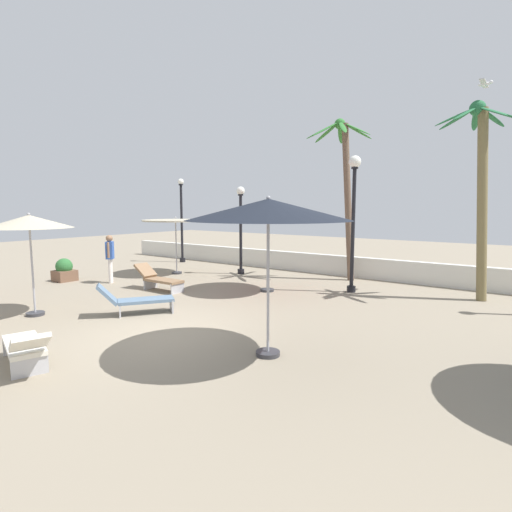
% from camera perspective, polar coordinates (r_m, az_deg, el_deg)
% --- Properties ---
extents(ground_plane, '(56.00, 56.00, 0.00)m').
position_cam_1_polar(ground_plane, '(9.14, -12.32, -10.77)').
color(ground_plane, gray).
extents(boundary_wall, '(25.20, 0.30, 0.80)m').
position_cam_1_polar(boundary_wall, '(16.49, 12.47, -1.39)').
color(boundary_wall, silver).
rests_on(boundary_wall, ground_plane).
extents(patio_umbrella_0, '(2.71, 2.71, 2.87)m').
position_cam_1_polar(patio_umbrella_0, '(12.98, 1.63, 6.11)').
color(patio_umbrella_0, '#333338').
rests_on(patio_umbrella_0, ground_plane).
extents(patio_umbrella_1, '(2.08, 2.08, 2.62)m').
position_cam_1_polar(patio_umbrella_1, '(11.52, -29.47, 4.13)').
color(patio_umbrella_1, '#333338').
rests_on(patio_umbrella_1, ground_plane).
extents(patio_umbrella_2, '(3.02, 3.02, 2.96)m').
position_cam_1_polar(patio_umbrella_2, '(7.25, 1.77, 6.48)').
color(patio_umbrella_2, '#333338').
rests_on(patio_umbrella_2, ground_plane).
extents(patio_umbrella_3, '(2.67, 2.67, 2.36)m').
position_cam_1_polar(patio_umbrella_3, '(16.77, -11.32, 4.69)').
color(patio_umbrella_3, '#333338').
rests_on(patio_umbrella_3, ground_plane).
extents(palm_tree_0, '(2.47, 2.37, 6.00)m').
position_cam_1_polar(palm_tree_0, '(15.57, 12.50, 10.66)').
color(palm_tree_0, brown).
rests_on(palm_tree_0, ground_plane).
extents(palm_tree_1, '(2.25, 2.21, 5.78)m').
position_cam_1_polar(palm_tree_1, '(13.49, 29.22, 9.62)').
color(palm_tree_1, olive).
rests_on(palm_tree_1, ground_plane).
extents(lamp_post_1, '(0.39, 0.39, 4.36)m').
position_cam_1_polar(lamp_post_1, '(13.23, 13.66, 6.73)').
color(lamp_post_1, black).
rests_on(lamp_post_1, ground_plane).
extents(lamp_post_2, '(0.29, 0.29, 4.12)m').
position_cam_1_polar(lamp_post_2, '(20.35, -10.50, 5.30)').
color(lamp_post_2, black).
rests_on(lamp_post_2, ground_plane).
extents(lamp_post_3, '(0.34, 0.34, 3.57)m').
position_cam_1_polar(lamp_post_3, '(16.43, -2.18, 4.67)').
color(lamp_post_3, black).
rests_on(lamp_post_3, ground_plane).
extents(lounge_chair_0, '(1.94, 1.07, 0.83)m').
position_cam_1_polar(lounge_chair_0, '(8.09, -29.87, -10.95)').
color(lounge_chair_0, '#B7B7BC').
rests_on(lounge_chair_0, ground_plane).
extents(lounge_chair_1, '(1.89, 0.59, 0.84)m').
position_cam_1_polar(lounge_chair_1, '(13.76, -13.65, -3.10)').
color(lounge_chair_1, '#B7B7BC').
rests_on(lounge_chair_1, ground_plane).
extents(lounge_chair_2, '(1.52, 1.87, 0.84)m').
position_cam_1_polar(lounge_chair_2, '(10.87, -16.67, -5.94)').
color(lounge_chair_2, '#B7B7BC').
rests_on(lounge_chair_2, ground_plane).
extents(guest_0, '(0.42, 0.42, 1.75)m').
position_cam_1_polar(guest_0, '(15.49, -19.99, 0.29)').
color(guest_0, silver).
rests_on(guest_0, ground_plane).
extents(seagull_0, '(0.38, 1.07, 0.14)m').
position_cam_1_polar(seagull_0, '(13.93, 29.68, 20.44)').
color(seagull_0, white).
extents(planter, '(0.70, 0.70, 0.85)m').
position_cam_1_polar(planter, '(16.65, -25.51, -1.90)').
color(planter, brown).
rests_on(planter, ground_plane).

